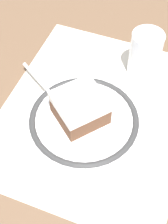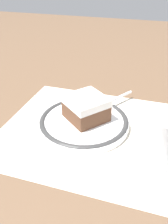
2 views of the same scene
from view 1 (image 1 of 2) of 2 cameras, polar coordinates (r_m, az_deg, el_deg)
name	(u,v)px [view 1 (image 1 of 2)]	position (r m, az deg, el deg)	size (l,w,h in m)	color
ground_plane	(96,112)	(0.61, 2.00, -0.07)	(2.40, 2.40, 0.00)	brown
placemat	(96,112)	(0.61, 2.00, -0.03)	(0.40, 0.33, 0.00)	beige
plate	(84,121)	(0.59, 0.00, -1.46)	(0.19, 0.19, 0.02)	white
cake_slice	(80,108)	(0.57, -0.67, 0.75)	(0.11, 0.11, 0.05)	brown
spoon	(49,92)	(0.62, -5.87, 3.40)	(0.08, 0.12, 0.01)	silver
cup	(145,56)	(0.66, 10.24, 9.31)	(0.06, 0.06, 0.09)	silver
sugar_packet	(72,46)	(0.73, -2.03, 11.17)	(0.05, 0.03, 0.01)	#8CB2E0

